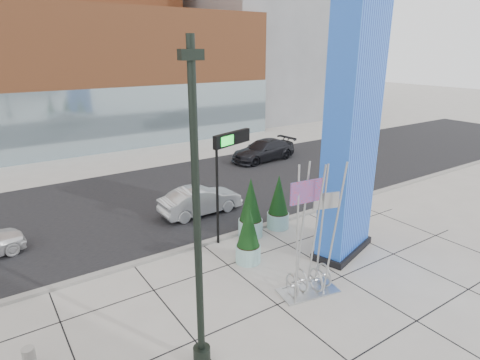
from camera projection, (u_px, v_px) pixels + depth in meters
ground at (235, 300)px, 13.20m from camera, size 160.00×160.00×0.00m
street_asphalt at (130, 206)px, 21.07m from camera, size 80.00×12.00×0.02m
curb_edge at (181, 250)px, 16.33m from camera, size 80.00×0.30×0.12m
tower_podium at (66, 78)px, 33.27m from camera, size 34.00×10.00×11.00m
tower_glass_front at (85, 123)px, 30.43m from camera, size 34.00×0.60×5.00m
building_grey_parking at (268, 39)px, 49.38m from camera, size 20.00×18.00×18.00m
blue_pylon at (352, 138)px, 14.90m from camera, size 3.18×2.11×9.76m
lamp_post at (198, 250)px, 9.49m from camera, size 0.52×0.45×8.17m
public_art_sculpture at (310, 260)px, 13.28m from camera, size 2.17×1.38×4.57m
concrete_bollard at (29, 359)px, 10.28m from camera, size 0.32×0.32×0.62m
overhead_street_sign at (233, 149)px, 16.24m from camera, size 2.13×0.87×4.63m
round_planter_east at (278, 203)px, 18.18m from camera, size 1.01×1.01×2.52m
round_planter_mid at (251, 209)px, 17.34m from camera, size 1.07×1.07×2.67m
round_planter_west at (248, 235)px, 15.22m from camera, size 0.97×0.97×2.43m
car_silver_mid at (201, 201)px, 19.88m from camera, size 4.16×1.52×1.36m
car_dark_east at (263, 150)px, 29.39m from camera, size 5.30×2.54×1.49m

